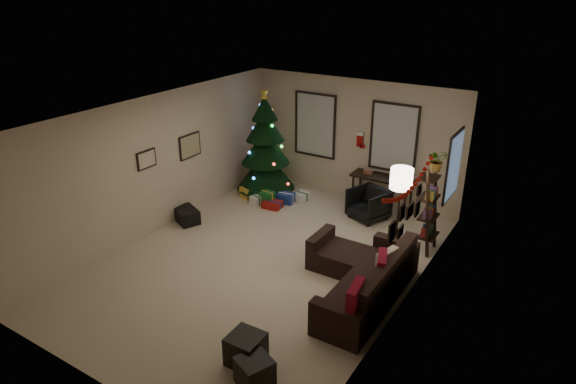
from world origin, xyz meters
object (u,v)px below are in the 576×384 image
object	(u,v)px
desk	(382,180)
bookshelf	(430,211)
christmas_tree	(265,151)
desk_chair	(368,204)
sofa	(363,278)

from	to	relation	value
desk	bookshelf	bearing A→B (deg)	-42.70
christmas_tree	desk_chair	world-z (taller)	christmas_tree
desk_chair	bookshelf	distance (m)	1.67
sofa	desk_chair	size ratio (longest dim) A/B	3.70
desk_chair	christmas_tree	bearing A→B (deg)	-159.66
desk_chair	sofa	bearing A→B (deg)	-47.09
christmas_tree	desk	bearing A→B (deg)	13.41
christmas_tree	bookshelf	world-z (taller)	christmas_tree
christmas_tree	bookshelf	bearing A→B (deg)	-9.79
christmas_tree	sofa	size ratio (longest dim) A/B	1.02
desk	bookshelf	distance (m)	1.96
desk	desk_chair	world-z (taller)	desk
christmas_tree	sofa	distance (m)	4.51
christmas_tree	bookshelf	size ratio (longest dim) A/B	1.51
desk_chair	bookshelf	xyz separation A→B (m)	(1.46, -0.67, 0.47)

